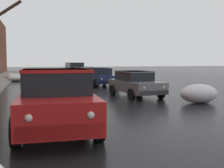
# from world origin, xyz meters

# --- Properties ---
(snow_bank_along_left_kerb) EXTENTS (1.84, 1.29, 0.89)m
(snow_bank_along_left_kerb) POSITION_xyz_m (4.61, 9.47, 0.42)
(snow_bank_along_left_kerb) COLOR white
(snow_bank_along_left_kerb) RESTS_ON ground
(snow_bank_mid_block_left) EXTENTS (2.27, 1.13, 0.66)m
(snow_bank_mid_block_left) POSITION_xyz_m (-4.78, 31.47, 0.30)
(snow_bank_mid_block_left) COLOR white
(snow_bank_mid_block_left) RESTS_ON ground
(snow_bank_along_right_kerb) EXTENTS (1.67, 1.31, 0.68)m
(snow_bank_along_right_kerb) POSITION_xyz_m (-4.48, 27.02, 0.31)
(snow_bank_along_right_kerb) COLOR white
(snow_bank_along_right_kerb) RESTS_ON ground
(pickup_truck_red_approaching_near_lane) EXTENTS (2.33, 5.10, 1.76)m
(pickup_truck_red_approaching_near_lane) POSITION_xyz_m (-2.37, 6.23, 0.88)
(pickup_truck_red_approaching_near_lane) COLOR red
(pickup_truck_red_approaching_near_lane) RESTS_ON ground
(sedan_grey_parked_kerbside_close) EXTENTS (2.21, 4.11, 1.42)m
(sedan_grey_parked_kerbside_close) POSITION_xyz_m (2.52, 12.54, 0.75)
(sedan_grey_parked_kerbside_close) COLOR slate
(sedan_grey_parked_kerbside_close) RESTS_ON ground
(sedan_darkblue_parked_kerbside_mid) EXTENTS (2.21, 4.14, 1.42)m
(sedan_darkblue_parked_kerbside_mid) POSITION_xyz_m (2.25, 19.65, 0.75)
(sedan_darkblue_parked_kerbside_mid) COLOR navy
(sedan_darkblue_parked_kerbside_mid) RESTS_ON ground
(sedan_white_parked_far_down_block) EXTENTS (2.11, 4.55, 1.42)m
(sedan_white_parked_far_down_block) POSITION_xyz_m (2.14, 25.17, 0.75)
(sedan_white_parked_far_down_block) COLOR silver
(sedan_white_parked_far_down_block) RESTS_ON ground
(suv_black_queued_behind_truck) EXTENTS (2.37, 4.43, 1.82)m
(suv_black_queued_behind_truck) POSITION_xyz_m (2.10, 31.64, 0.99)
(suv_black_queued_behind_truck) COLOR black
(suv_black_queued_behind_truck) RESTS_ON ground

